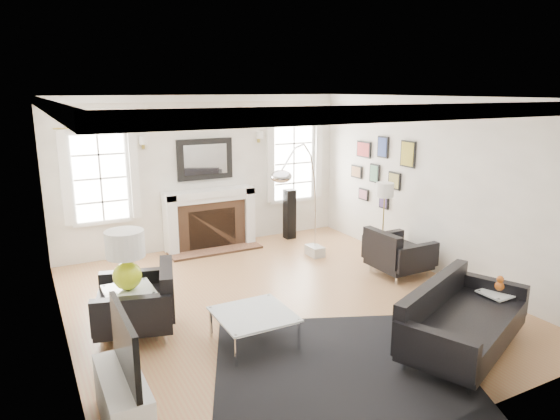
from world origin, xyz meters
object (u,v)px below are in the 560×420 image
sofa (459,321)px  arc_floor_lamp (300,202)px  armchair_left (140,303)px  fireplace (210,220)px  armchair_right (396,254)px  gourd_lamp (126,256)px  coffee_table (254,316)px

sofa → arc_floor_lamp: size_ratio=0.98×
armchair_left → arc_floor_lamp: (2.77, 0.94, 0.78)m
armchair_left → fireplace: bearing=55.4°
armchair_left → armchair_right: bearing=1.1°
sofa → armchair_right: sofa is taller
armchair_right → gourd_lamp: bearing=-178.2°
fireplace → gourd_lamp: 3.53m
fireplace → coffee_table: bearing=-102.5°
fireplace → arc_floor_lamp: size_ratio=0.79×
armchair_left → coffee_table: (1.10, -0.89, -0.03)m
armchair_right → coffee_table: 3.11m
sofa → coffee_table: bearing=149.0°
fireplace → armchair_right: 3.45m
fireplace → armchair_left: (-1.91, -2.78, -0.16)m
armchair_right → coffee_table: size_ratio=1.09×
sofa → arc_floor_lamp: bearing=96.3°
coffee_table → armchair_right: bearing=18.1°
coffee_table → arc_floor_lamp: bearing=47.5°
armchair_left → arc_floor_lamp: 3.03m
coffee_table → arc_floor_lamp: 2.61m
fireplace → arc_floor_lamp: bearing=-65.0°
sofa → armchair_right: size_ratio=2.27×
fireplace → armchair_left: 3.38m
sofa → coffee_table: sofa is taller
coffee_table → gourd_lamp: (-1.23, 0.83, 0.68)m
sofa → arc_floor_lamp: arc_floor_lamp is taller
gourd_lamp → fireplace: bearing=54.1°
armchair_left → coffee_table: size_ratio=1.41×
armchair_right → fireplace: bearing=128.4°
gourd_lamp → armchair_right: bearing=1.8°
armchair_right → arc_floor_lamp: bearing=146.2°
fireplace → gourd_lamp: size_ratio=2.38×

